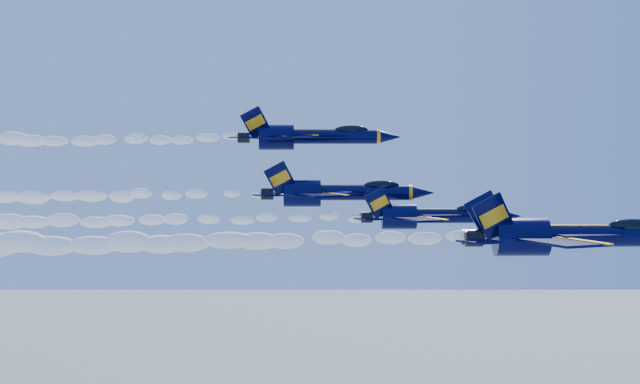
{
  "coord_description": "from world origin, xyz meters",
  "views": [
    {
      "loc": [
        -8.45,
        -85.8,
        156.55
      ],
      "look_at": [
        -6.81,
        -2.02,
        152.62
      ],
      "focal_mm": 50.0,
      "sensor_mm": 36.0,
      "label": 1
    }
  ],
  "objects_px": {
    "jet_second": "(431,216)",
    "jet_fourth": "(309,136)",
    "jet_lead": "(570,235)",
    "jet_third": "(337,192)"
  },
  "relations": [
    {
      "from": "jet_fourth",
      "to": "jet_lead",
      "type": "bearing_deg",
      "value": -50.46
    },
    {
      "from": "jet_lead",
      "to": "jet_third",
      "type": "xyz_separation_m",
      "value": [
        -18.09,
        16.4,
        2.72
      ]
    },
    {
      "from": "jet_second",
      "to": "jet_third",
      "type": "relative_size",
      "value": 0.87
    },
    {
      "from": "jet_third",
      "to": "jet_fourth",
      "type": "height_order",
      "value": "jet_fourth"
    },
    {
      "from": "jet_lead",
      "to": "jet_second",
      "type": "bearing_deg",
      "value": 131.56
    },
    {
      "from": "jet_lead",
      "to": "jet_second",
      "type": "height_order",
      "value": "jet_lead"
    },
    {
      "from": "jet_lead",
      "to": "jet_fourth",
      "type": "distance_m",
      "value": 33.61
    },
    {
      "from": "jet_fourth",
      "to": "jet_third",
      "type": "bearing_deg",
      "value": -73.12
    },
    {
      "from": "jet_second",
      "to": "jet_fourth",
      "type": "xyz_separation_m",
      "value": [
        -11.11,
        14.26,
        7.52
      ]
    },
    {
      "from": "jet_lead",
      "to": "jet_fourth",
      "type": "xyz_separation_m",
      "value": [
        -20.73,
        25.11,
        8.33
      ]
    }
  ]
}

